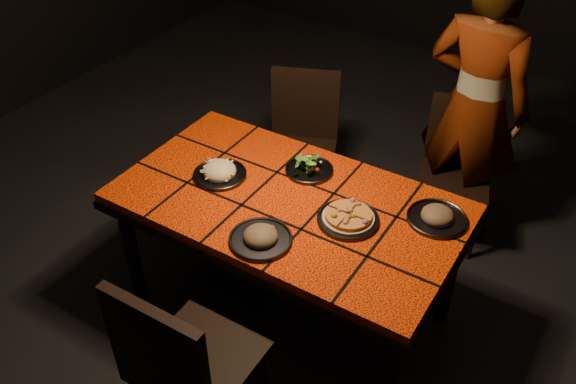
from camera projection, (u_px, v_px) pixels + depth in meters
The scene contains 11 objects.
room_shell at pixel (288, 49), 2.37m from camera, with size 6.04×7.04×3.08m.
dining_table at pixel (288, 212), 2.88m from camera, with size 1.62×0.92×0.75m.
chair_near at pixel (182, 363), 2.34m from camera, with size 0.45×0.45×0.98m.
chair_far_left at pixel (302, 136), 3.69m from camera, with size 0.53×0.53×0.91m.
chair_far_right at pixel (457, 162), 3.51m from camera, with size 0.48×0.48×0.87m.
diner at pixel (475, 107), 3.35m from camera, with size 0.61×0.40×1.66m, color brown.
plate_pizza at pixel (348, 218), 2.70m from camera, with size 0.28×0.28×0.04m.
plate_pasta at pixel (220, 172), 2.96m from camera, with size 0.26×0.26×0.09m.
plate_salad at pixel (309, 167), 2.99m from camera, with size 0.24×0.24×0.07m.
plate_mushroom_a at pixel (261, 237), 2.59m from camera, with size 0.28×0.28×0.09m.
plate_mushroom_b at pixel (437, 216), 2.70m from camera, with size 0.27×0.27×0.09m.
Camera 1 is at (1.17, -1.87, 2.52)m, focal length 38.00 mm.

